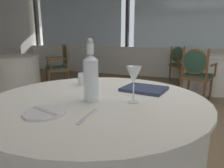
# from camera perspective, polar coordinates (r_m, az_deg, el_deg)

# --- Properties ---
(ground_plane) EXTENTS (13.98, 13.98, 0.00)m
(ground_plane) POSITION_cam_1_polar(r_m,az_deg,el_deg) (2.35, 14.27, -15.48)
(ground_plane) COLOR #756047
(window_wall_far) EXTENTS (10.75, 0.14, 2.64)m
(window_wall_far) POSITION_cam_1_polar(r_m,az_deg,el_deg) (5.89, 20.49, 11.62)
(window_wall_far) COLOR silver
(window_wall_far) RESTS_ON ground_plane
(foreground_table) EXTENTS (1.28, 1.28, 0.75)m
(foreground_table) POSITION_cam_1_polar(r_m,az_deg,el_deg) (1.36, -3.93, -19.25)
(foreground_table) COLOR silver
(foreground_table) RESTS_ON ground_plane
(side_plate) EXTENTS (0.20, 0.20, 0.01)m
(side_plate) POSITION_cam_1_polar(r_m,az_deg,el_deg) (1.01, -18.39, -7.52)
(side_plate) COLOR white
(side_plate) RESTS_ON foreground_table
(butter_knife) EXTENTS (0.18, 0.07, 0.00)m
(butter_knife) POSITION_cam_1_polar(r_m,az_deg,el_deg) (1.01, -18.41, -7.25)
(butter_knife) COLOR silver
(butter_knife) RESTS_ON foreground_table
(dinner_fork) EXTENTS (0.03, 0.19, 0.00)m
(dinner_fork) POSITION_cam_1_polar(r_m,az_deg,el_deg) (0.92, -6.91, -9.00)
(dinner_fork) COLOR silver
(dinner_fork) RESTS_ON foreground_table
(water_bottle) EXTENTS (0.08, 0.08, 0.35)m
(water_bottle) POSITION_cam_1_polar(r_m,az_deg,el_deg) (1.12, -5.98, 2.19)
(water_bottle) COLOR white
(water_bottle) RESTS_ON foreground_table
(wine_glass) EXTENTS (0.08, 0.08, 0.20)m
(wine_glass) POSITION_cam_1_polar(r_m,az_deg,el_deg) (1.08, 6.19, 2.26)
(wine_glass) COLOR white
(wine_glass) RESTS_ON foreground_table
(water_tumbler) EXTENTS (0.06, 0.06, 0.09)m
(water_tumbler) POSITION_cam_1_polar(r_m,az_deg,el_deg) (1.53, -8.39, 1.43)
(water_tumbler) COLOR white
(water_tumbler) RESTS_ON foreground_table
(menu_book) EXTENTS (0.30, 0.26, 0.02)m
(menu_book) POSITION_cam_1_polar(r_m,az_deg,el_deg) (1.38, 9.11, -1.35)
(menu_book) COLOR #2D3856
(menu_book) RESTS_ON foreground_table
(background_table_0) EXTENTS (1.26, 1.26, 0.75)m
(background_table_0) POSITION_cam_1_polar(r_m,az_deg,el_deg) (4.61, -27.28, 2.37)
(background_table_0) COLOR silver
(background_table_0) RESTS_ON ground_plane
(dining_chair_0_1) EXTENTS (0.66, 0.66, 0.97)m
(dining_chair_0_1) POSITION_cam_1_polar(r_m,az_deg,el_deg) (4.64, -14.28, 5.72)
(dining_chair_0_1) COLOR brown
(dining_chair_0_1) RESTS_ON ground_plane
(background_table_1) EXTENTS (1.08, 1.08, 0.75)m
(background_table_1) POSITION_cam_1_polar(r_m,az_deg,el_deg) (4.74, 25.91, 2.75)
(background_table_1) COLOR silver
(background_table_1) RESTS_ON ground_plane
(dining_chair_1_0) EXTENTS (0.66, 0.66, 0.90)m
(dining_chair_1_0) POSITION_cam_1_polar(r_m,az_deg,el_deg) (5.41, 18.71, 6.08)
(dining_chair_1_0) COLOR brown
(dining_chair_1_0) RESTS_ON ground_plane
(dining_chair_1_1) EXTENTS (0.62, 0.57, 0.94)m
(dining_chair_1_1) POSITION_cam_1_polar(r_m,az_deg,el_deg) (3.79, 22.66, 3.37)
(dining_chair_1_1) COLOR brown
(dining_chair_1_1) RESTS_ON ground_plane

